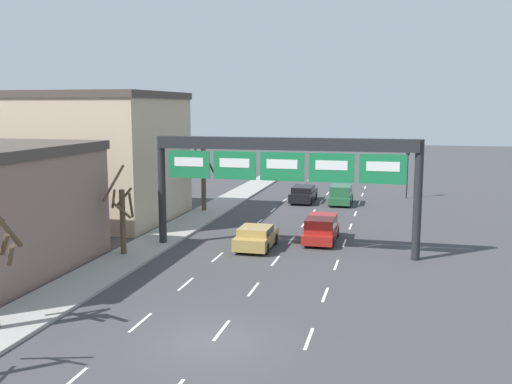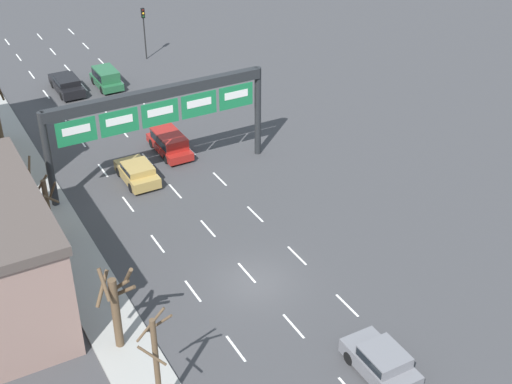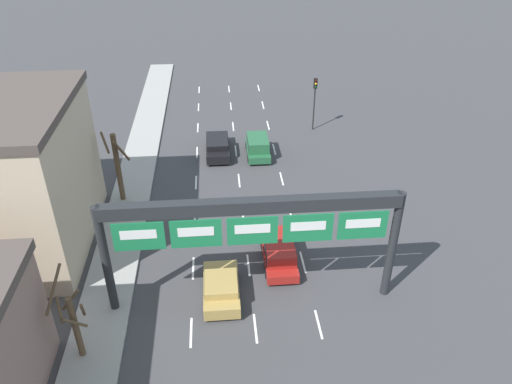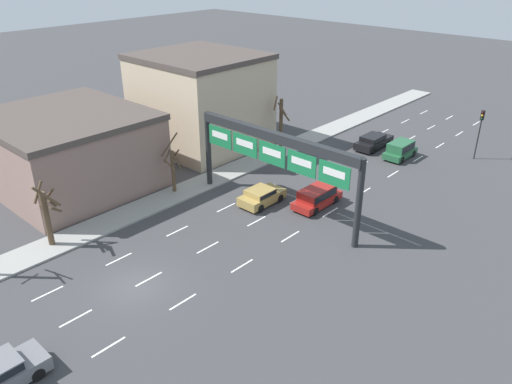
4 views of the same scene
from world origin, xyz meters
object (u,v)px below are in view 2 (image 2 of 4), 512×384
tree_bare_third (46,201)px  car_gold (137,172)px  car_black (67,84)px  suv_green (106,77)px  sign_gantry (158,108)px  suv_red (169,142)px  tree_bare_second (156,361)px  traffic_light_near_gantry (144,23)px  car_grey (381,361)px  tree_bare_furthest (116,304)px

tree_bare_third → car_gold: bearing=26.6°
car_black → suv_green: size_ratio=1.24×
sign_gantry → suv_red: 5.73m
car_gold → tree_bare_second: size_ratio=0.76×
traffic_light_near_gantry → sign_gantry: bearing=-108.6°
suv_green → traffic_light_near_gantry: size_ratio=0.80×
car_grey → suv_red: 24.89m
car_black → car_gold: 17.16m
car_gold → traffic_light_near_gantry: 23.28m
car_grey → suv_green: (-0.04, 38.72, 0.12)m
suv_green → tree_bare_third: size_ratio=0.80×
suv_red → tree_bare_furthest: bearing=-119.9°
suv_green → tree_bare_third: (-10.31, -19.99, 1.47)m
car_grey → tree_bare_third: tree_bare_third is taller
sign_gantry → tree_bare_second: bearing=-112.9°
suv_green → tree_bare_third: bearing=-117.3°
traffic_light_near_gantry → car_black: bearing=-155.0°
suv_red → sign_gantry: bearing=-120.0°
suv_red → suv_green: bearing=90.2°
traffic_light_near_gantry → car_gold: bearing=-112.9°
sign_gantry → suv_green: 17.66m
suv_red → suv_green: (-0.04, 13.83, 0.04)m
suv_green → tree_bare_furthest: tree_bare_furthest is taller
suv_red → tree_bare_second: size_ratio=0.88×
sign_gantry → tree_bare_furthest: sign_gantry is taller
tree_bare_furthest → car_black: bearing=78.3°
sign_gantry → car_gold: 4.87m
tree_bare_furthest → tree_bare_second: bearing=-88.5°
car_gold → tree_bare_third: (-6.84, -3.42, 1.67)m
car_gold → suv_green: 16.93m
suv_red → car_black: bearing=103.2°
car_gold → suv_red: (3.51, 2.74, 0.16)m
car_gold → car_black: bearing=89.5°
car_black → car_grey: size_ratio=1.24×
suv_red → traffic_light_near_gantry: 19.52m
suv_red → tree_bare_furthest: 19.98m
car_gold → tree_bare_third: tree_bare_third is taller
car_black → tree_bare_third: size_ratio=0.98×
tree_bare_furthest → suv_red: bearing=60.1°
tree_bare_second → car_gold: bearing=71.9°
car_grey → tree_bare_furthest: tree_bare_furthest is taller
sign_gantry → tree_bare_third: size_ratio=3.11×
suv_red → traffic_light_near_gantry: size_ratio=0.93×
tree_bare_third → tree_bare_furthest: bearing=-87.8°
traffic_light_near_gantry → tree_bare_furthest: size_ratio=0.99×
suv_green → traffic_light_near_gantry: (5.53, 4.72, 2.56)m
car_gold → tree_bare_third: size_ratio=0.81×
suv_green → tree_bare_third: 22.55m
suv_red → tree_bare_third: (-10.35, -6.16, 1.51)m
suv_green → tree_bare_furthest: size_ratio=0.79×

